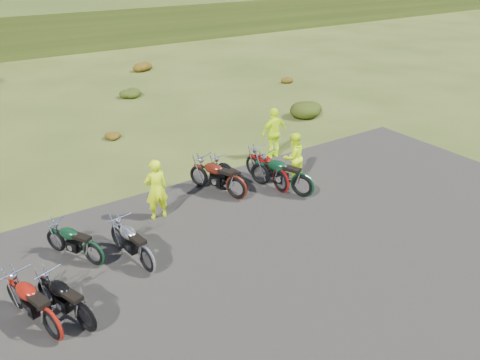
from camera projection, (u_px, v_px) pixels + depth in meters
ground at (245, 240)px, 12.55m from camera, size 300.00×300.00×0.00m
gravel_pad at (293, 280)px, 11.06m from camera, size 20.00×12.00×0.04m
shrub_4 at (111, 134)px, 19.12m from camera, size 0.77×0.77×0.45m
shrub_5 at (129, 92)px, 24.48m from camera, size 1.03×1.03×0.61m
shrub_6 at (141, 65)px, 29.84m from camera, size 1.30×1.30×0.77m
shrub_7 at (307, 106)px, 21.77m from camera, size 1.56×1.56×0.92m
shrub_8 at (285, 79)px, 27.26m from camera, size 0.77×0.77×0.45m
motorcycle_0 at (88, 331)px, 9.57m from camera, size 1.29×2.05×1.02m
motorcycle_1 at (56, 339)px, 9.37m from camera, size 1.29×2.22×1.10m
motorcycle_2 at (96, 266)px, 11.55m from camera, size 1.48×1.98×1.00m
motorcycle_3 at (149, 272)px, 11.31m from camera, size 0.99×2.10×1.06m
motorcycle_4 at (237, 200)px, 14.59m from camera, size 1.52×2.36×1.17m
motorcycle_5 at (240, 196)px, 14.80m from camera, size 0.88×2.00×1.01m
motorcycle_6 at (280, 193)px, 15.01m from camera, size 0.82×2.25×1.17m
motorcycle_7 at (302, 198)px, 14.72m from camera, size 1.57×2.43×1.21m
person_middle at (156, 190)px, 13.20m from camera, size 0.69×0.47×1.82m
person_right_a at (293, 158)px, 15.43m from camera, size 0.82×0.64×1.68m
person_right_b at (274, 133)px, 17.19m from camera, size 1.11×0.47×1.88m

